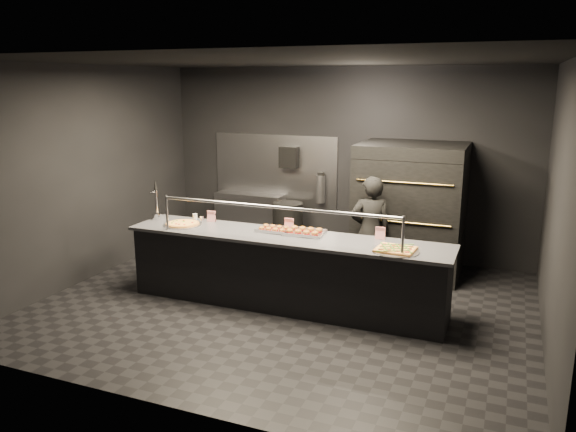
# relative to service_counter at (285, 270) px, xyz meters

# --- Properties ---
(room) EXTENTS (6.04, 6.00, 3.00)m
(room) POSITION_rel_service_counter_xyz_m (-0.02, 0.05, 1.03)
(room) COLOR black
(room) RESTS_ON ground
(service_counter) EXTENTS (4.10, 0.78, 1.37)m
(service_counter) POSITION_rel_service_counter_xyz_m (0.00, 0.00, 0.00)
(service_counter) COLOR black
(service_counter) RESTS_ON ground
(pizza_oven) EXTENTS (1.50, 1.23, 1.91)m
(pizza_oven) POSITION_rel_service_counter_xyz_m (1.20, 1.90, 0.50)
(pizza_oven) COLOR black
(pizza_oven) RESTS_ON ground
(prep_shelf) EXTENTS (1.20, 0.35, 0.90)m
(prep_shelf) POSITION_rel_service_counter_xyz_m (-1.60, 2.32, -0.01)
(prep_shelf) COLOR #99999E
(prep_shelf) RESTS_ON ground
(towel_dispenser) EXTENTS (0.30, 0.20, 0.35)m
(towel_dispenser) POSITION_rel_service_counter_xyz_m (-0.90, 2.39, 1.09)
(towel_dispenser) COLOR black
(towel_dispenser) RESTS_ON room
(fire_extinguisher) EXTENTS (0.14, 0.14, 0.51)m
(fire_extinguisher) POSITION_rel_service_counter_xyz_m (-0.35, 2.40, 0.60)
(fire_extinguisher) COLOR #B2B2B7
(fire_extinguisher) RESTS_ON room
(beer_tap) EXTENTS (0.14, 0.21, 0.55)m
(beer_tap) POSITION_rel_service_counter_xyz_m (-1.95, 0.12, 0.61)
(beer_tap) COLOR silver
(beer_tap) RESTS_ON service_counter
(round_pizza) EXTENTS (0.50, 0.50, 0.03)m
(round_pizza) POSITION_rel_service_counter_xyz_m (-1.45, -0.03, 0.47)
(round_pizza) COLOR silver
(round_pizza) RESTS_ON service_counter
(slider_tray_a) EXTENTS (0.43, 0.33, 0.07)m
(slider_tray_a) POSITION_rel_service_counter_xyz_m (-0.21, 0.14, 0.48)
(slider_tray_a) COLOR silver
(slider_tray_a) RESTS_ON service_counter
(slider_tray_b) EXTENTS (0.52, 0.41, 0.08)m
(slider_tray_b) POSITION_rel_service_counter_xyz_m (0.20, 0.15, 0.49)
(slider_tray_b) COLOR silver
(slider_tray_b) RESTS_ON service_counter
(square_pizza) EXTENTS (0.53, 0.53, 0.05)m
(square_pizza) POSITION_rel_service_counter_xyz_m (1.40, -0.15, 0.47)
(square_pizza) COLOR silver
(square_pizza) RESTS_ON service_counter
(condiment_jar) EXTENTS (0.16, 0.06, 0.11)m
(condiment_jar) POSITION_rel_service_counter_xyz_m (-1.37, 0.21, 0.51)
(condiment_jar) COLOR silver
(condiment_jar) RESTS_ON service_counter
(tent_cards) EXTENTS (2.44, 0.04, 0.15)m
(tent_cards) POSITION_rel_service_counter_xyz_m (-0.04, 0.28, 0.53)
(tent_cards) COLOR white
(tent_cards) RESTS_ON service_counter
(trash_bin) EXTENTS (0.50, 0.50, 0.83)m
(trash_bin) POSITION_rel_service_counter_xyz_m (-0.83, 2.15, -0.05)
(trash_bin) COLOR black
(trash_bin) RESTS_ON ground
(worker) EXTENTS (0.67, 0.57, 1.54)m
(worker) POSITION_rel_service_counter_xyz_m (0.81, 1.10, 0.31)
(worker) COLOR black
(worker) RESTS_ON ground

